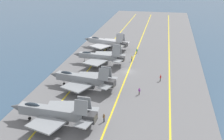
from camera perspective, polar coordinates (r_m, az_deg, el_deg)
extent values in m
plane|color=#334C66|center=(78.26, 3.35, -0.53)|extent=(2000.00, 2000.00, 0.00)
cube|color=slate|center=(78.19, 3.35, -0.39)|extent=(198.79, 40.74, 0.40)
cube|color=yellow|center=(77.50, 11.58, -0.85)|extent=(178.89, 3.09, 0.01)
cube|color=yellow|center=(78.11, 3.35, -0.25)|extent=(178.91, 0.36, 0.01)
cube|color=yellow|center=(80.30, -4.58, 0.33)|extent=(178.85, 5.53, 0.01)
cube|color=gray|center=(53.95, -12.19, -8.33)|extent=(2.64, 12.98, 1.85)
cone|color=#5B5E60|center=(57.50, -18.93, -7.10)|extent=(1.90, 2.54, 1.75)
cube|color=#38383A|center=(51.21, -4.39, -9.59)|extent=(2.25, 2.22, 1.57)
ellipsoid|color=#232D38|center=(55.31, -15.92, -6.88)|extent=(1.21, 3.19, 1.02)
cube|color=gray|center=(51.62, -13.33, -10.67)|extent=(6.14, 6.73, 0.28)
cube|color=gray|center=(56.60, -10.28, -7.38)|extent=(5.61, 6.33, 0.28)
cube|color=gray|center=(49.71, -6.37, -7.63)|extent=(1.01, 2.49, 2.71)
cube|color=gray|center=(51.30, -5.59, -6.63)|extent=(1.01, 2.49, 2.71)
cube|color=gray|center=(49.51, -5.87, -10.82)|extent=(3.29, 3.03, 0.20)
cube|color=gray|center=(53.25, -4.11, -8.28)|extent=(3.06, 2.74, 0.20)
cylinder|color=#B2B2B7|center=(56.94, -16.43, -9.02)|extent=(0.16, 0.16, 1.50)
cylinder|color=black|center=(57.16, -16.38, -9.41)|extent=(0.26, 0.61, 0.60)
cylinder|color=#B2B2B7|center=(53.28, -11.40, -10.76)|extent=(0.16, 0.16, 1.50)
cylinder|color=black|center=(53.52, -11.36, -11.17)|extent=(0.26, 0.61, 0.60)
cylinder|color=#B2B2B7|center=(55.25, -10.23, -9.42)|extent=(0.16, 0.16, 1.50)
cylinder|color=black|center=(55.48, -10.20, -9.82)|extent=(0.26, 0.61, 0.60)
cube|color=gray|center=(67.48, -6.32, -1.74)|extent=(3.80, 12.89, 1.78)
cone|color=#5B5E60|center=(70.95, -11.69, -0.89)|extent=(2.05, 2.66, 1.69)
cube|color=#38383A|center=(64.62, -0.28, -2.68)|extent=(2.35, 2.37, 1.51)
ellipsoid|color=#232D38|center=(68.90, -9.24, -0.64)|extent=(1.46, 3.22, 0.98)
cube|color=gray|center=(64.82, -7.28, -3.35)|extent=(6.71, 7.02, 0.28)
cube|color=gray|center=(70.29, -4.77, -1.23)|extent=(5.37, 5.91, 0.28)
cube|color=gray|center=(63.39, -1.75, -0.93)|extent=(1.25, 2.53, 2.78)
cube|color=gray|center=(64.99, -1.13, -0.35)|extent=(1.25, 2.53, 2.78)
cube|color=gray|center=(62.85, -1.47, -3.41)|extent=(3.44, 3.20, 0.20)
cube|color=gray|center=(66.75, 0.00, -1.87)|extent=(2.83, 2.45, 0.20)
cylinder|color=#B2B2B7|center=(70.26, -9.73, -2.42)|extent=(0.16, 0.16, 1.50)
cylinder|color=black|center=(70.44, -9.71, -2.76)|extent=(0.31, 0.63, 0.60)
cylinder|color=#B2B2B7|center=(66.59, -5.75, -3.59)|extent=(0.16, 0.16, 1.50)
cylinder|color=black|center=(66.78, -5.73, -3.94)|extent=(0.31, 0.63, 0.60)
cylinder|color=#B2B2B7|center=(68.62, -4.84, -2.78)|extent=(0.16, 0.16, 1.50)
cylinder|color=black|center=(68.80, -4.83, -3.12)|extent=(0.31, 0.63, 0.60)
cube|color=gray|center=(82.59, -2.84, 2.79)|extent=(2.64, 11.88, 1.53)
cone|color=#5B5E60|center=(85.04, -7.21, 3.19)|extent=(1.65, 2.36, 1.45)
cube|color=#38383A|center=(80.61, 1.86, 2.33)|extent=(1.93, 2.07, 1.30)
ellipsoid|color=#232D38|center=(83.59, -5.17, 3.48)|extent=(1.11, 2.93, 0.84)
cube|color=gray|center=(79.46, -3.42, 1.64)|extent=(6.97, 6.67, 0.28)
cube|color=gray|center=(85.81, -1.79, 3.17)|extent=(6.29, 5.87, 0.28)
cube|color=gray|center=(79.45, 0.84, 3.87)|extent=(1.19, 2.31, 3.20)
cube|color=gray|center=(80.92, 1.16, 4.19)|extent=(1.19, 2.31, 3.20)
cube|color=gray|center=(78.76, 1.12, 1.88)|extent=(3.29, 2.90, 0.20)
cube|color=gray|center=(82.71, 1.93, 2.83)|extent=(2.97, 2.45, 0.20)
cylinder|color=#B2B2B7|center=(84.62, -5.62, 2.01)|extent=(0.16, 0.16, 1.70)
cylinder|color=black|center=(84.80, -5.61, 1.66)|extent=(0.28, 0.62, 0.60)
cylinder|color=#B2B2B7|center=(81.79, -2.28, 1.41)|extent=(0.16, 0.16, 1.70)
cylinder|color=black|center=(81.98, -2.28, 1.05)|extent=(0.28, 0.62, 0.60)
cylinder|color=#B2B2B7|center=(83.69, -1.81, 1.89)|extent=(0.16, 0.16, 1.70)
cylinder|color=black|center=(83.88, -1.80, 1.54)|extent=(0.28, 0.62, 0.60)
cube|color=#A8AAAF|center=(97.99, -1.48, 5.75)|extent=(5.24, 12.47, 1.66)
cone|color=#5B5E60|center=(101.68, -5.07, 6.25)|extent=(2.20, 2.73, 1.58)
cube|color=#38383A|center=(94.64, 2.46, 5.17)|extent=(2.42, 2.50, 1.41)
ellipsoid|color=#232D38|center=(99.66, -3.40, 6.46)|extent=(1.76, 3.18, 0.91)
cube|color=#A8AAAF|center=(94.99, -2.32, 4.90)|extent=(7.44, 7.44, 0.28)
cube|color=#A8AAAF|center=(100.91, -0.26, 5.90)|extent=(5.69, 5.69, 0.28)
cube|color=#A8AAAF|center=(93.86, 1.50, 6.49)|extent=(1.55, 2.53, 2.86)
cube|color=#A8AAAF|center=(95.37, 1.98, 6.73)|extent=(1.55, 2.53, 2.86)
cube|color=#A8AAAF|center=(92.94, 1.57, 4.88)|extent=(3.57, 3.38, 0.20)
cube|color=#A8AAAF|center=(96.79, 2.77, 5.54)|extent=(3.07, 2.69, 0.20)
cylinder|color=#B2B2B7|center=(100.73, -3.78, 5.19)|extent=(0.16, 0.16, 1.56)
cylinder|color=black|center=(100.87, -3.77, 4.93)|extent=(0.39, 0.64, 0.60)
cylinder|color=#B2B2B7|center=(96.86, -1.16, 4.58)|extent=(0.16, 0.16, 1.56)
cylinder|color=black|center=(97.00, -1.16, 4.30)|extent=(0.39, 0.64, 0.60)
cylinder|color=#B2B2B7|center=(98.81, -0.49, 4.92)|extent=(0.16, 0.16, 1.56)
cylinder|color=black|center=(98.94, -0.49, 4.65)|extent=(0.39, 0.64, 0.60)
cylinder|color=#4C473D|center=(72.56, 9.80, -1.92)|extent=(0.24, 0.24, 0.86)
cube|color=red|center=(72.29, 9.83, -1.40)|extent=(0.26, 0.38, 0.58)
sphere|color=beige|center=(72.13, 9.85, -1.09)|extent=(0.22, 0.22, 0.22)
sphere|color=red|center=(72.10, 9.86, -1.04)|extent=(0.24, 0.24, 0.24)
cylinder|color=#232328|center=(85.81, 4.06, 2.07)|extent=(0.24, 0.24, 0.93)
cube|color=yellow|center=(85.56, 4.07, 2.55)|extent=(0.44, 0.36, 0.60)
sphere|color=tan|center=(85.43, 4.08, 2.83)|extent=(0.22, 0.22, 0.22)
sphere|color=yellow|center=(85.41, 4.08, 2.87)|extent=(0.24, 0.24, 0.24)
cylinder|color=#4C473D|center=(93.11, 5.06, 3.58)|extent=(0.24, 0.24, 0.87)
cube|color=green|center=(92.89, 5.08, 4.00)|extent=(0.35, 0.43, 0.57)
sphere|color=#9E7051|center=(92.77, 5.08, 4.24)|extent=(0.22, 0.22, 0.22)
sphere|color=green|center=(92.75, 5.09, 4.28)|extent=(0.24, 0.24, 0.24)
cylinder|color=#4C473D|center=(64.78, 5.56, -4.67)|extent=(0.24, 0.24, 0.80)
cube|color=purple|center=(64.49, 5.58, -4.12)|extent=(0.41, 0.46, 0.56)
sphere|color=tan|center=(64.31, 5.59, -3.80)|extent=(0.22, 0.22, 0.22)
sphere|color=purple|center=(64.29, 5.59, -3.75)|extent=(0.24, 0.24, 0.24)
cylinder|color=#232328|center=(54.20, -1.64, -10.08)|extent=(0.24, 0.24, 0.89)
cube|color=brown|center=(53.82, -1.65, -9.41)|extent=(0.46, 0.41, 0.58)
sphere|color=#9E7051|center=(53.60, -1.65, -9.03)|extent=(0.22, 0.22, 0.22)
sphere|color=brown|center=(53.57, -1.65, -8.97)|extent=(0.24, 0.24, 0.24)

